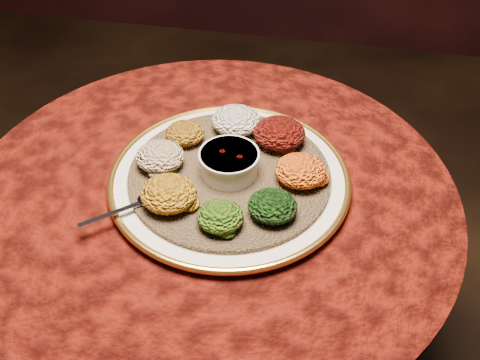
# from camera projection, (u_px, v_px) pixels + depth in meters

# --- Properties ---
(table) EXTENTS (0.96, 0.96, 0.73)m
(table) POSITION_uv_depth(u_px,v_px,m) (213.00, 246.00, 1.16)
(table) COLOR black
(table) RESTS_ON ground
(platter) EXTENTS (0.57, 0.57, 0.02)m
(platter) POSITION_uv_depth(u_px,v_px,m) (229.00, 179.00, 1.04)
(platter) COLOR beige
(platter) RESTS_ON table
(injera) EXTENTS (0.52, 0.52, 0.01)m
(injera) POSITION_uv_depth(u_px,v_px,m) (229.00, 174.00, 1.03)
(injera) COLOR brown
(injera) RESTS_ON platter
(stew_bowl) EXTENTS (0.11, 0.11, 0.05)m
(stew_bowl) POSITION_uv_depth(u_px,v_px,m) (229.00, 162.00, 1.01)
(stew_bowl) COLOR silver
(stew_bowl) RESTS_ON injera
(spoon) EXTENTS (0.13, 0.10, 0.01)m
(spoon) POSITION_uv_depth(u_px,v_px,m) (143.00, 202.00, 0.96)
(spoon) COLOR silver
(spoon) RESTS_ON injera
(portion_ayib) EXTENTS (0.10, 0.10, 0.05)m
(portion_ayib) POSITION_uv_depth(u_px,v_px,m) (236.00, 120.00, 1.11)
(portion_ayib) COLOR beige
(portion_ayib) RESTS_ON injera
(portion_kitfo) EXTENTS (0.11, 0.10, 0.05)m
(portion_kitfo) POSITION_uv_depth(u_px,v_px,m) (279.00, 133.00, 1.08)
(portion_kitfo) COLOR black
(portion_kitfo) RESTS_ON injera
(portion_tikil) EXTENTS (0.10, 0.09, 0.05)m
(portion_tikil) POSITION_uv_depth(u_px,v_px,m) (300.00, 171.00, 1.00)
(portion_tikil) COLOR #A26B0D
(portion_tikil) RESTS_ON injera
(portion_gomen) EXTENTS (0.09, 0.08, 0.04)m
(portion_gomen) POSITION_uv_depth(u_px,v_px,m) (272.00, 206.00, 0.93)
(portion_gomen) COLOR black
(portion_gomen) RESTS_ON injera
(portion_mixveg) EXTENTS (0.08, 0.08, 0.04)m
(portion_mixveg) POSITION_uv_depth(u_px,v_px,m) (220.00, 216.00, 0.92)
(portion_mixveg) COLOR #A7320A
(portion_mixveg) RESTS_ON injera
(portion_kik) EXTENTS (0.10, 0.10, 0.05)m
(portion_kik) POSITION_uv_depth(u_px,v_px,m) (169.00, 193.00, 0.95)
(portion_kik) COLOR #AF780F
(portion_kik) RESTS_ON injera
(portion_timatim) EXTENTS (0.09, 0.09, 0.05)m
(portion_timatim) POSITION_uv_depth(u_px,v_px,m) (160.00, 156.00, 1.03)
(portion_timatim) COLOR #770807
(portion_timatim) RESTS_ON injera
(portion_shiro) EXTENTS (0.08, 0.08, 0.04)m
(portion_shiro) POSITION_uv_depth(u_px,v_px,m) (185.00, 133.00, 1.09)
(portion_shiro) COLOR #825D0F
(portion_shiro) RESTS_ON injera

